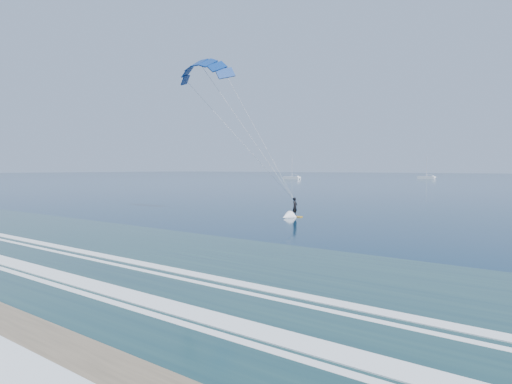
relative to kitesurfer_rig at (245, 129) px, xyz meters
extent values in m
cube|color=#1E423F|center=(4.58, -23.00, -8.90)|extent=(600.00, 22.00, 0.03)
cube|color=white|center=(4.58, -25.50, -8.88)|extent=(600.00, 1.10, 0.07)
cube|color=white|center=(4.58, -21.50, -8.88)|extent=(600.00, 0.70, 0.07)
cube|color=orange|center=(4.41, 2.60, -8.88)|extent=(1.53, 0.49, 0.09)
imported|color=black|center=(4.41, 2.60, -7.89)|extent=(0.48, 0.71, 1.89)
cone|color=white|center=(4.26, 1.30, -8.84)|extent=(1.31, 1.74, 1.10)
cube|color=silver|center=(-79.68, 129.99, -8.32)|extent=(7.68, 2.40, 1.20)
cylinder|color=silver|center=(-79.68, 129.99, -3.03)|extent=(0.18, 0.18, 9.39)
cylinder|color=silver|center=(-78.48, 129.99, -6.92)|extent=(2.60, 0.12, 0.12)
cube|color=silver|center=(-36.01, 174.16, -8.32)|extent=(7.34, 2.40, 1.20)
cylinder|color=silver|center=(-36.01, 174.16, -3.18)|extent=(0.18, 0.18, 9.07)
cylinder|color=silver|center=(-34.81, 174.16, -6.92)|extent=(2.60, 0.12, 0.12)
camera|label=1|loc=(29.52, -36.18, -3.96)|focal=32.00mm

